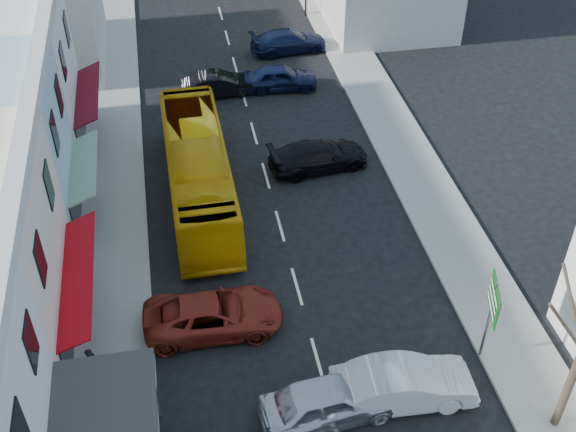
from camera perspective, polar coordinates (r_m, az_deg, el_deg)
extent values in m
plane|color=black|center=(27.69, 2.35, -11.32)|extent=(120.00, 120.00, 0.00)
cube|color=gray|center=(34.58, -13.57, -0.06)|extent=(3.00, 52.00, 0.15)
cube|color=gray|center=(36.42, 10.50, 2.72)|extent=(3.00, 52.00, 0.15)
cube|color=#A80810|center=(27.47, -16.33, -4.59)|extent=(1.30, 6.80, 0.08)
cube|color=#195926|center=(32.93, -15.89, 3.76)|extent=(1.30, 5.10, 0.08)
cube|color=#590B15|center=(38.44, -15.60, 9.29)|extent=(1.30, 5.95, 0.08)
cube|color=#B7B2A8|center=(48.34, -19.61, 14.71)|extent=(8.00, 10.00, 6.00)
imported|color=#D99A08|center=(34.16, -7.10, 3.45)|extent=(2.60, 11.62, 3.10)
imported|color=silver|center=(25.67, 3.25, -14.53)|extent=(4.56, 2.25, 1.40)
imported|color=silver|center=(26.34, 9.08, -13.20)|extent=(4.47, 1.99, 1.40)
imported|color=maroon|center=(28.37, -5.93, -7.82)|extent=(4.63, 1.98, 1.40)
imported|color=black|center=(36.52, 2.43, 4.74)|extent=(4.69, 2.38, 1.40)
imported|color=black|center=(43.41, -0.59, 10.83)|extent=(4.54, 2.17, 1.40)
imported|color=black|center=(42.98, -5.51, 10.33)|extent=(4.50, 2.07, 1.40)
imported|color=black|center=(47.80, 0.04, 13.64)|extent=(4.69, 2.36, 1.40)
imported|color=black|center=(27.22, -15.20, -11.14)|extent=(0.52, 0.67, 1.70)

